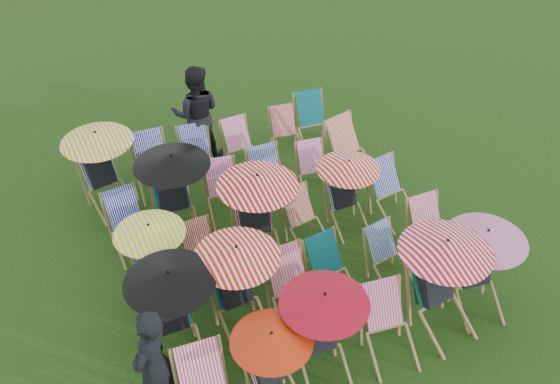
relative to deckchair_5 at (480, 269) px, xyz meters
name	(u,v)px	position (x,y,z in m)	size (l,w,h in m)	color
ground	(279,253)	(-2.00, 2.13, -0.70)	(100.00, 100.00, 0.00)	black
deckchair_1	(273,369)	(-3.20, -0.12, -0.08)	(0.98, 1.05, 1.16)	olive
deckchair_2	(323,334)	(-2.46, 0.00, 0.00)	(1.11, 1.17, 1.31)	olive
deckchair_3	(390,328)	(-1.55, -0.15, -0.22)	(0.75, 0.96, 0.95)	olive
deckchair_4	(442,284)	(-0.68, -0.04, 0.07)	(1.22, 1.31, 1.45)	olive
deckchair_5	(480,269)	(0.00, 0.00, 0.00)	(1.11, 1.19, 1.32)	olive
deckchair_6	(173,314)	(-4.02, 1.11, 0.03)	(1.16, 1.22, 1.38)	olive
deckchair_7	(239,288)	(-3.09, 1.15, 0.02)	(1.14, 1.20, 1.36)	olive
deckchair_8	(294,291)	(-2.36, 0.95, -0.21)	(0.67, 0.91, 0.97)	olive
deckchair_9	(333,274)	(-1.71, 1.01, -0.24)	(0.67, 0.88, 0.91)	olive
deckchair_10	(390,258)	(-0.79, 0.95, -0.28)	(0.63, 0.82, 0.83)	olive
deckchair_11	(433,233)	(0.05, 1.05, -0.24)	(0.66, 0.88, 0.92)	olive
deckchair_12	(152,259)	(-3.94, 2.25, -0.07)	(1.00, 1.05, 1.19)	olive
deckchair_13	(203,255)	(-3.20, 2.22, -0.29)	(0.55, 0.76, 0.82)	olive
deckchair_14	(257,216)	(-2.30, 2.28, 0.06)	(1.21, 1.29, 1.44)	olive
deckchair_15	(306,221)	(-1.51, 2.18, -0.27)	(0.67, 0.85, 0.85)	olive
deckchair_16	(347,193)	(-0.73, 2.28, -0.07)	(1.00, 1.05, 1.19)	olive
deckchair_17	(393,193)	(0.07, 2.12, -0.23)	(0.70, 0.92, 0.93)	olive
deckchair_18	(130,226)	(-4.01, 3.26, -0.24)	(0.64, 0.87, 0.92)	olive
deckchair_19	(174,194)	(-3.23, 3.36, 0.04)	(1.18, 1.25, 1.40)	olive
deckchair_20	(225,194)	(-2.40, 3.33, -0.24)	(0.73, 0.92, 0.90)	olive
deckchair_21	(270,181)	(-1.61, 3.27, -0.23)	(0.68, 0.91, 0.94)	olive
deckchair_22	(315,171)	(-0.77, 3.25, -0.28)	(0.68, 0.85, 0.83)	olive
deckchair_23	(353,151)	(0.04, 3.35, -0.19)	(0.84, 1.04, 1.02)	olive
deckchair_24	(102,169)	(-4.07, 4.50, 0.03)	(1.16, 1.27, 1.38)	olive
deckchair_25	(153,166)	(-3.22, 4.53, -0.22)	(0.74, 0.95, 0.96)	olive
deckchair_26	(198,158)	(-2.46, 4.43, -0.23)	(0.75, 0.94, 0.93)	olive
deckchair_27	(242,148)	(-1.62, 4.41, -0.26)	(0.58, 0.81, 0.87)	olive
deckchair_28	(286,133)	(-0.68, 4.50, -0.29)	(0.65, 0.83, 0.82)	olive
deckchair_29	(314,123)	(-0.10, 4.48, -0.22)	(0.75, 0.96, 0.95)	olive
person_left	(153,364)	(-4.48, 0.40, 0.16)	(0.62, 0.41, 1.70)	black
person_rear	(196,114)	(-2.19, 5.10, 0.23)	(0.90, 0.70, 1.85)	black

